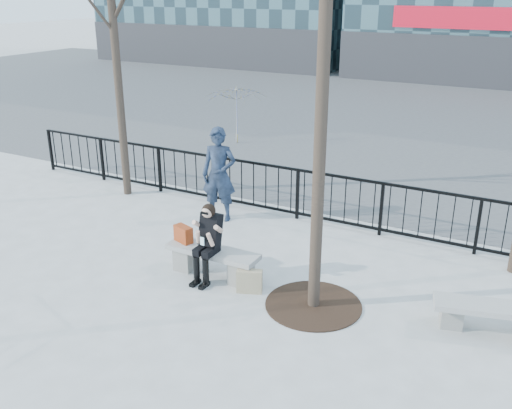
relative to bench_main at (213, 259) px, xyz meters
The scene contains 11 objects.
ground 0.30m from the bench_main, ahead, with size 120.00×120.00×0.00m, color #9B9B96.
street_surface 15.00m from the bench_main, 90.00° to the left, with size 60.00×23.00×0.01m, color #474747.
railing 3.01m from the bench_main, 90.00° to the left, with size 14.00×0.06×1.10m.
tree_grate 1.92m from the bench_main, ahead, with size 1.50×1.50×0.02m, color black.
bench_main is the anchor object (origin of this frame).
bench_second 4.41m from the bench_main, ahead, with size 1.59×0.44×0.47m.
seated_woman 0.40m from the bench_main, 90.00° to the right, with size 0.50×0.64×1.34m.
handbag 0.69m from the bench_main, behind, with size 0.35×0.16×0.29m, color #953412.
shopping_bag 0.86m from the bench_main, 13.93° to the right, with size 0.41×0.15×0.39m, color tan.
standing_man 2.61m from the bench_main, 119.14° to the left, with size 0.72×0.47×1.98m, color black.
vendor_umbrella 8.72m from the bench_main, 117.78° to the left, with size 1.94×1.98×1.78m, color gold.
Camera 1 is at (4.77, -7.28, 4.65)m, focal length 40.00 mm.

